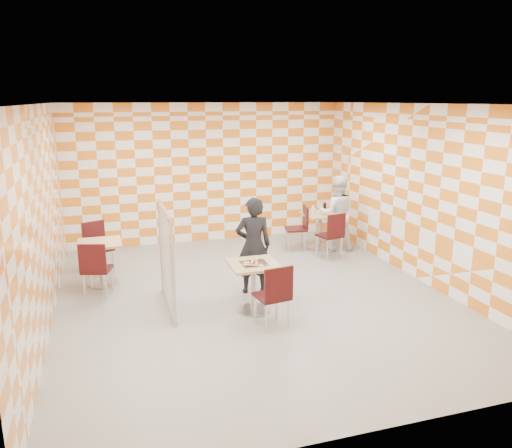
{
  "coord_description": "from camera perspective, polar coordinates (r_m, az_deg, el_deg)",
  "views": [
    {
      "loc": [
        -2.16,
        -7.1,
        3.07
      ],
      "look_at": [
        0.1,
        0.2,
        1.15
      ],
      "focal_mm": 35.0,
      "sensor_mm": 36.0,
      "label": 1
    }
  ],
  "objects": [
    {
      "name": "chair_second_front",
      "position": [
        9.86,
        8.75,
        -0.91
      ],
      "size": [
        0.5,
        0.51,
        0.92
      ],
      "color": "#340A0C",
      "rests_on": "ground"
    },
    {
      "name": "man_dark",
      "position": [
        7.99,
        -0.3,
        -2.48
      ],
      "size": [
        0.63,
        0.47,
        1.58
      ],
      "primitive_type": "imported",
      "rotation": [
        0.0,
        0.0,
        2.98
      ],
      "color": "black",
      "rests_on": "ground"
    },
    {
      "name": "chair_empty_far",
      "position": [
        9.47,
        -17.76,
        -2.07
      ],
      "size": [
        0.56,
        0.56,
        0.92
      ],
      "color": "#340A0C",
      "rests_on": "ground"
    },
    {
      "name": "empty_table",
      "position": [
        8.8,
        -17.37,
        -3.48
      ],
      "size": [
        0.7,
        0.7,
        0.75
      ],
      "color": "tan",
      "rests_on": "ground"
    },
    {
      "name": "chair_main_front",
      "position": [
        6.78,
        2.18,
        -7.77
      ],
      "size": [
        0.48,
        0.49,
        0.92
      ],
      "color": "#340A0C",
      "rests_on": "ground"
    },
    {
      "name": "second_table",
      "position": [
        10.54,
        7.3,
        -0.08
      ],
      "size": [
        0.7,
        0.7,
        0.75
      ],
      "color": "tan",
      "rests_on": "ground"
    },
    {
      "name": "room_shell",
      "position": [
        8.1,
        -1.4,
        2.92
      ],
      "size": [
        7.0,
        7.0,
        7.0
      ],
      "color": "gray",
      "rests_on": "ground"
    },
    {
      "name": "partition",
      "position": [
        7.46,
        -10.19,
        -3.92
      ],
      "size": [
        0.08,
        1.38,
        1.55
      ],
      "color": "white",
      "rests_on": "ground"
    },
    {
      "name": "chair_empty_near",
      "position": [
        8.19,
        -17.92,
        -4.56
      ],
      "size": [
        0.52,
        0.53,
        0.92
      ],
      "color": "#340A0C",
      "rests_on": "ground"
    },
    {
      "name": "pizza_on_foil",
      "position": [
        7.25,
        -0.23,
        -4.41
      ],
      "size": [
        0.4,
        0.4,
        0.04
      ],
      "color": "silver",
      "rests_on": "main_table"
    },
    {
      "name": "soda_bottle",
      "position": [
        10.59,
        7.85,
        1.87
      ],
      "size": [
        0.07,
        0.07,
        0.23
      ],
      "color": "black",
      "rests_on": "second_table"
    },
    {
      "name": "sport_bottle",
      "position": [
        10.53,
        6.55,
        1.76
      ],
      "size": [
        0.06,
        0.06,
        0.2
      ],
      "color": "white",
      "rests_on": "second_table"
    },
    {
      "name": "man_white",
      "position": [
        10.43,
        9.22,
        1.23
      ],
      "size": [
        0.9,
        0.79,
        1.56
      ],
      "primitive_type": "imported",
      "rotation": [
        0.0,
        0.0,
        2.85
      ],
      "color": "white",
      "rests_on": "ground"
    },
    {
      "name": "chair_second_side",
      "position": [
        10.37,
        5.09,
        -0.05
      ],
      "size": [
        0.5,
        0.5,
        0.92
      ],
      "color": "#340A0C",
      "rests_on": "ground"
    },
    {
      "name": "main_table",
      "position": [
        7.35,
        -0.27,
        -6.29
      ],
      "size": [
        0.7,
        0.7,
        0.75
      ],
      "color": "tan",
      "rests_on": "ground"
    }
  ]
}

